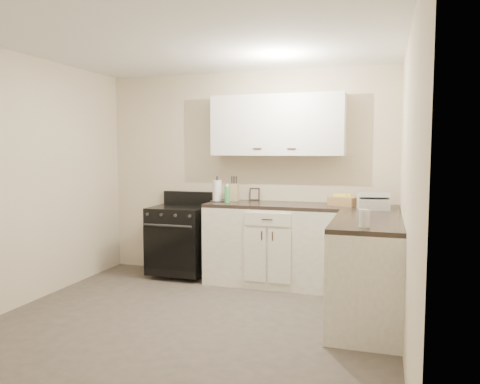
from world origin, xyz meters
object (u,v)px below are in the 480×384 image
(paper_towel, at_px, (217,191))
(countertop_grill, at_px, (373,204))
(knife_block, at_px, (234,192))
(stove, at_px, (179,239))
(wicker_basket, at_px, (343,201))

(paper_towel, xyz_separation_m, countertop_grill, (1.80, -0.20, -0.07))
(knife_block, distance_m, paper_towel, 0.21)
(stove, distance_m, wicker_basket, 2.03)
(countertop_grill, bearing_deg, wicker_basket, 133.74)
(knife_block, distance_m, wicker_basket, 1.30)
(paper_towel, bearing_deg, wicker_basket, 1.81)
(knife_block, relative_size, countertop_grill, 0.69)
(wicker_basket, bearing_deg, stove, -177.83)
(stove, distance_m, paper_towel, 0.78)
(stove, xyz_separation_m, paper_towel, (0.49, 0.03, 0.61))
(knife_block, bearing_deg, wicker_basket, -4.62)
(knife_block, bearing_deg, countertop_grill, -12.67)
(knife_block, relative_size, wicker_basket, 0.71)
(knife_block, distance_m, countertop_grill, 1.65)
(stove, height_order, paper_towel, paper_towel)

